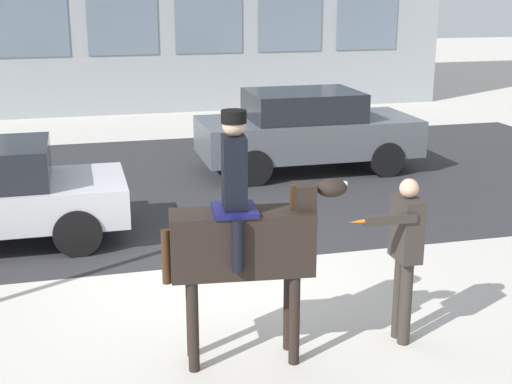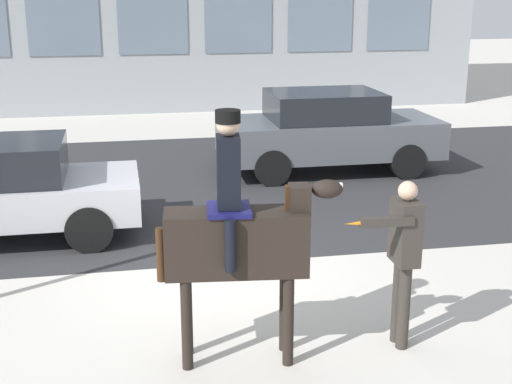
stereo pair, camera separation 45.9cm
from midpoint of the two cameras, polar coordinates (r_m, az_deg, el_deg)
ground_plane at (r=9.38m, az=-2.11°, el=-6.98°), size 80.00×80.00×0.00m
road_surface at (r=13.84m, az=-5.15°, el=0.66°), size 20.05×8.50×0.01m
mounted_horse_lead at (r=6.96m, az=0.53°, el=-3.55°), size 1.83×0.65×2.58m
pedestrian_bystander at (r=7.54m, az=13.42°, el=-4.61°), size 0.83×0.43×1.81m
street_car_near_lane at (r=11.18m, az=-18.44°, el=0.23°), size 3.92×1.85×1.50m
street_car_far_lane at (r=14.67m, az=6.64°, el=4.92°), size 4.42×2.00×1.65m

